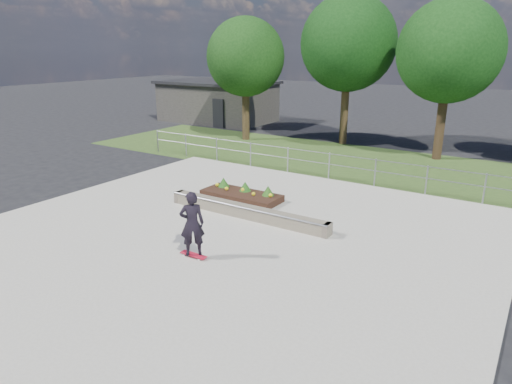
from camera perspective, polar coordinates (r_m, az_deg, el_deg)
ground at (r=13.60m, az=-4.17°, el=-5.89°), size 120.00×120.00×0.00m
grass_verge at (r=22.88m, az=12.66°, el=3.54°), size 30.00×8.00×0.02m
concrete_slab at (r=13.59m, az=-4.17°, el=-5.78°), size 15.00×15.00×0.06m
fence at (r=19.54m, az=9.14°, el=3.66°), size 20.06×0.06×1.20m
building at (r=35.49m, az=-4.82°, el=11.28°), size 8.40×5.40×3.00m
tree_far_left at (r=27.71m, az=-1.33°, el=16.48°), size 4.55×4.55×7.15m
tree_mid_left at (r=26.86m, az=11.46°, el=17.72°), size 5.25×5.25×8.25m
tree_mid_right at (r=24.33m, az=23.02°, el=15.88°), size 4.90×4.90×7.70m
grind_ledge at (r=15.01m, az=-1.27°, el=-2.46°), size 6.00×0.44×0.43m
planter_bed at (r=16.87m, az=-1.75°, el=-0.24°), size 3.00×1.20×0.61m
skateboarder at (r=12.06m, az=-8.00°, el=-3.97°), size 0.80×0.74×1.84m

